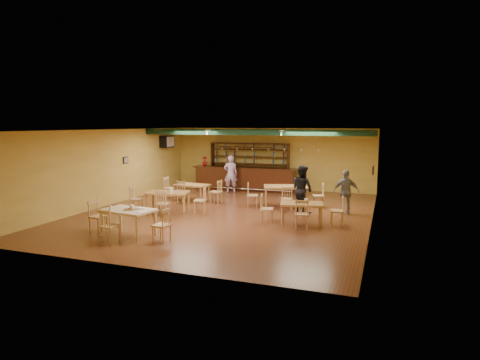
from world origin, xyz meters
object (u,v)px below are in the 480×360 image
at_px(dining_table_c, 168,202).
at_px(dining_table_a, 192,192).
at_px(patron_bar, 231,174).
at_px(dining_table_d, 301,213).
at_px(dining_table_b, 285,197).
at_px(bar_counter, 245,179).
at_px(patron_right_a, 302,189).
at_px(near_table, 128,223).

bearing_deg(dining_table_c, dining_table_a, 79.94).
height_order(dining_table_a, patron_bar, patron_bar).
height_order(dining_table_d, patron_bar, patron_bar).
height_order(dining_table_a, dining_table_b, dining_table_b).
bearing_deg(dining_table_b, dining_table_c, -165.81).
bearing_deg(dining_table_b, patron_bar, 124.94).
bearing_deg(dining_table_b, bar_counter, 112.86).
bearing_deg(patron_right_a, dining_table_d, 135.16).
bearing_deg(patron_right_a, dining_table_a, 24.72).
bearing_deg(dining_table_c, patron_right_a, 4.03).
relative_size(dining_table_a, dining_table_b, 0.84).
distance_m(dining_table_c, patron_bar, 4.94).
relative_size(dining_table_d, patron_bar, 0.77).
distance_m(dining_table_d, patron_right_a, 1.76).
distance_m(dining_table_a, patron_bar, 2.70).
bearing_deg(dining_table_b, dining_table_d, -82.55).
xyz_separation_m(dining_table_d, patron_bar, (-4.37, 4.98, 0.54)).
relative_size(dining_table_b, dining_table_d, 1.22).
height_order(dining_table_b, near_table, dining_table_b).
xyz_separation_m(bar_counter, patron_right_a, (3.62, -4.16, 0.30)).
height_order(dining_table_c, patron_bar, patron_bar).
bearing_deg(bar_counter, dining_table_b, -50.01).
distance_m(dining_table_b, patron_bar, 4.15).
bearing_deg(patron_bar, dining_table_d, 111.86).
xyz_separation_m(dining_table_c, patron_right_a, (4.65, 1.54, 0.49)).
bearing_deg(dining_table_b, near_table, -137.34).
xyz_separation_m(dining_table_c, dining_table_d, (4.96, -0.11, -0.04)).
bearing_deg(dining_table_d, near_table, -155.91).
distance_m(dining_table_c, patron_right_a, 4.92).
bearing_deg(patron_bar, dining_table_c, 63.65).
xyz_separation_m(bar_counter, near_table, (-0.46, -8.98, -0.17)).
bearing_deg(patron_bar, dining_table_b, 122.66).
height_order(dining_table_c, dining_table_d, dining_table_c).
bearing_deg(dining_table_a, dining_table_c, -80.27).
bearing_deg(near_table, bar_counter, 94.16).
height_order(near_table, patron_right_a, patron_right_a).
bearing_deg(dining_table_c, patron_bar, 68.75).
relative_size(bar_counter, dining_table_d, 3.82).
xyz_separation_m(bar_counter, dining_table_a, (-1.20, -3.36, -0.22)).
relative_size(dining_table_d, near_table, 0.93).
height_order(dining_table_a, near_table, near_table).
distance_m(dining_table_c, dining_table_d, 4.97).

